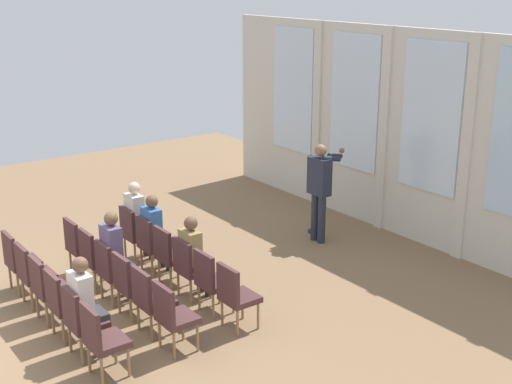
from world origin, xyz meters
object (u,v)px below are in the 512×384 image
at_px(chair_r2_c3, 63,301).
at_px(chair_r0_c3, 189,265).
at_px(speaker, 320,186).
at_px(chair_r0_c4, 211,278).
at_px(chair_r2_c1, 31,271).
at_px(mic_stand, 316,215).
at_px(chair_r1_c2, 111,268).
at_px(chair_r0_c1, 151,241).
at_px(chair_r0_c2, 169,252).
at_px(audience_r0_c1, 155,229).
at_px(chair_r1_c3, 130,282).
at_px(chair_r1_c1, 94,255).
at_px(audience_r0_c3, 194,252).
at_px(chair_r2_c5, 101,337).
at_px(chair_r0_c5, 235,293).
at_px(chair_r2_c4, 81,318).
at_px(audience_r2_c4, 86,301).
at_px(chair_r0_c0, 134,231).
at_px(chair_r1_c0, 79,244).
at_px(chair_r2_c2, 46,285).
at_px(chair_r1_c5, 172,313).
at_px(audience_r0_c0, 138,217).
at_px(chair_r1_c4, 150,297).
at_px(chair_r2_c0, 18,258).
at_px(audience_r1_c2, 115,252).

bearing_deg(chair_r2_c3, chair_r0_c3, 90.00).
distance_m(speaker, chair_r2_c3, 5.03).
xyz_separation_m(chair_r0_c4, chair_r2_c1, (-1.74, -1.92, 0.00)).
relative_size(mic_stand, chair_r1_c2, 1.65).
height_order(chair_r0_c1, chair_r0_c2, same).
height_order(speaker, audience_r0_c1, speaker).
distance_m(chair_r1_c3, chair_r2_c3, 0.96).
bearing_deg(chair_r1_c3, chair_r1_c1, 180.00).
distance_m(speaker, audience_r0_c3, 3.05).
xyz_separation_m(audience_r0_c1, chair_r2_c5, (2.32, -2.00, -0.18)).
height_order(chair_r0_c1, audience_r0_c3, audience_r0_c3).
height_order(chair_r0_c5, chair_r2_c4, same).
relative_size(chair_r0_c1, chair_r1_c3, 1.00).
distance_m(chair_r0_c1, audience_r2_c4, 2.54).
xyz_separation_m(chair_r0_c0, chair_r1_c1, (0.58, -0.96, 0.00)).
relative_size(chair_r1_c0, chair_r2_c2, 1.00).
bearing_deg(chair_r0_c5, audience_r0_c3, 175.86).
bearing_deg(chair_r0_c2, audience_r0_c3, 8.24).
relative_size(chair_r0_c5, chair_r1_c5, 1.00).
height_order(audience_r0_c1, chair_r1_c2, audience_r0_c1).
height_order(chair_r1_c0, audience_r2_c4, audience_r2_c4).
bearing_deg(chair_r0_c5, audience_r0_c0, 178.44).
bearing_deg(chair_r0_c5, chair_r0_c3, 180.00).
bearing_deg(chair_r1_c4, chair_r2_c1, -151.16).
distance_m(chair_r1_c2, chair_r1_c5, 1.74).
relative_size(chair_r0_c2, chair_r2_c0, 1.00).
height_order(chair_r0_c0, chair_r2_c0, same).
height_order(chair_r0_c0, chair_r2_c4, same).
bearing_deg(audience_r0_c1, audience_r0_c0, -179.61).
distance_m(mic_stand, chair_r0_c4, 3.64).
height_order(chair_r1_c2, chair_r1_c3, same).
height_order(speaker, chair_r1_c4, speaker).
height_order(chair_r0_c0, chair_r0_c3, same).
distance_m(chair_r1_c5, chair_r2_c1, 2.52).
xyz_separation_m(chair_r0_c0, chair_r0_c5, (2.91, 0.00, 0.00)).
bearing_deg(chair_r2_c1, chair_r1_c0, 121.19).
distance_m(chair_r0_c1, chair_r1_c2, 1.12).
distance_m(chair_r1_c2, chair_r1_c3, 0.58).
relative_size(mic_stand, chair_r1_c4, 1.65).
bearing_deg(chair_r0_c5, chair_r2_c3, -121.19).
distance_m(chair_r0_c3, chair_r2_c1, 2.24).
bearing_deg(chair_r1_c0, mic_stand, 79.31).
height_order(chair_r1_c2, audience_r1_c2, audience_r1_c2).
bearing_deg(speaker, chair_r2_c2, -89.92).
distance_m(audience_r0_c1, chair_r2_c3, 2.32).
xyz_separation_m(chair_r2_c1, chair_r2_c4, (1.74, 0.00, 0.00)).
distance_m(chair_r2_c3, chair_r2_c4, 0.58).
xyz_separation_m(audience_r0_c1, chair_r1_c4, (1.74, -1.04, -0.18)).
xyz_separation_m(speaker, chair_r1_c2, (0.01, -4.01, -0.50)).
relative_size(speaker, chair_r0_c3, 1.90).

